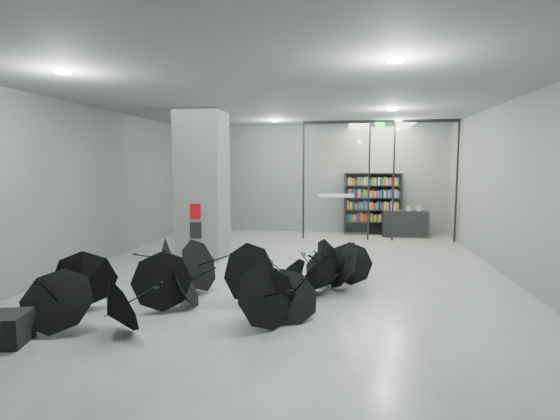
# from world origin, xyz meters

# --- Properties ---
(room) EXTENTS (14.00, 14.02, 4.01)m
(room) POSITION_xyz_m (0.00, 0.00, 2.84)
(room) COLOR gray
(room) RESTS_ON ground
(column) EXTENTS (1.20, 1.20, 4.00)m
(column) POSITION_xyz_m (-2.50, 2.00, 2.00)
(column) COLOR slate
(column) RESTS_ON ground
(fire_cabinet) EXTENTS (0.28, 0.04, 0.38)m
(fire_cabinet) POSITION_xyz_m (-2.50, 1.38, 1.35)
(fire_cabinet) COLOR #A50A07
(fire_cabinet) RESTS_ON column
(info_panel) EXTENTS (0.30, 0.03, 0.42)m
(info_panel) POSITION_xyz_m (-2.50, 1.38, 0.85)
(info_panel) COLOR black
(info_panel) RESTS_ON column
(exit_sign) EXTENTS (0.30, 0.06, 0.15)m
(exit_sign) POSITION_xyz_m (2.40, 5.30, 3.82)
(exit_sign) COLOR #0CE533
(exit_sign) RESTS_ON room
(glass_partition) EXTENTS (5.06, 0.08, 4.00)m
(glass_partition) POSITION_xyz_m (2.39, 5.50, 2.18)
(glass_partition) COLOR silver
(glass_partition) RESTS_ON ground
(bookshelf) EXTENTS (2.07, 0.58, 2.24)m
(bookshelf) POSITION_xyz_m (2.32, 6.75, 1.12)
(bookshelf) COLOR black
(bookshelf) RESTS_ON ground
(shop_counter) EXTENTS (1.56, 0.64, 0.93)m
(shop_counter) POSITION_xyz_m (3.41, 6.36, 0.46)
(shop_counter) COLOR black
(shop_counter) RESTS_ON ground
(umbrella_cluster) EXTENTS (5.87, 4.67, 1.32)m
(umbrella_cluster) POSITION_xyz_m (-0.79, -1.70, 0.31)
(umbrella_cluster) COLOR black
(umbrella_cluster) RESTS_ON ground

